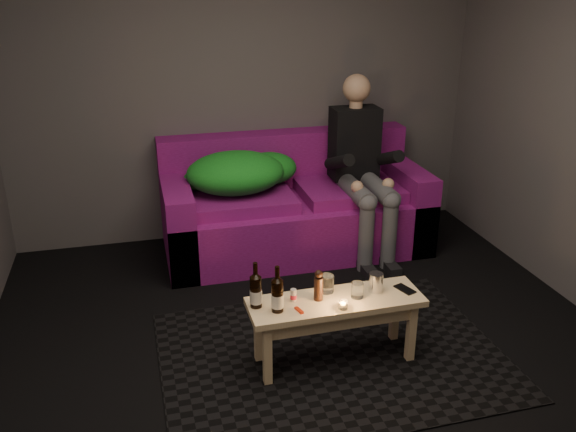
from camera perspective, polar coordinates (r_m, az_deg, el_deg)
name	(u,v)px	position (r m, az deg, el deg)	size (l,w,h in m)	color
floor	(322,376)	(3.72, 3.20, -14.69)	(4.50, 4.50, 0.00)	black
room	(303,82)	(3.48, 1.41, 12.43)	(4.50, 4.50, 4.50)	silver
rug	(331,355)	(3.89, 4.07, -12.81)	(2.08, 1.52, 0.01)	black
sofa	(293,209)	(5.18, 0.49, 0.67)	(2.17, 0.98, 0.93)	#720F5A
green_blanket	(240,172)	(4.95, -4.47, 4.10)	(0.96, 0.65, 0.33)	#167A21
person	(361,164)	(5.04, 6.87, 4.88)	(0.39, 0.90, 1.45)	black
coffee_table	(335,310)	(3.66, 4.47, -8.80)	(1.05, 0.34, 0.43)	#E9C588
beer_bottle_a	(256,291)	(3.50, -3.03, -6.99)	(0.07, 0.07, 0.28)	black
beer_bottle_b	(277,295)	(3.45, -1.00, -7.38)	(0.07, 0.07, 0.28)	black
salt_shaker	(293,295)	(3.58, 0.51, -7.40)	(0.04, 0.04, 0.08)	silver
pepper_mill	(318,289)	(3.58, 2.86, -6.81)	(0.05, 0.05, 0.14)	black
tumbler_back	(327,284)	(3.68, 3.63, -6.33)	(0.09, 0.09, 0.11)	white
tealight	(343,305)	(3.53, 5.16, -8.30)	(0.06, 0.06, 0.04)	white
tumbler_front	(357,290)	(3.64, 6.51, -6.90)	(0.07, 0.07, 0.09)	white
steel_cup	(376,282)	(3.71, 8.22, -6.16)	(0.09, 0.09, 0.12)	silver
smartphone	(405,289)	(3.78, 10.87, -6.74)	(0.07, 0.14, 0.01)	black
red_lighter	(299,310)	(3.49, 1.04, -8.81)	(0.02, 0.07, 0.01)	red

